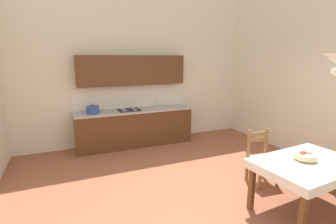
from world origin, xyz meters
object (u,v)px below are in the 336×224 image
(kitchen_cabinetry, at_px, (134,111))
(dining_chair_kitchen_side, at_px, (261,158))
(fruit_bowl, at_px, (305,156))
(dining_table, at_px, (307,170))

(kitchen_cabinetry, bearing_deg, dining_chair_kitchen_side, -61.92)
(kitchen_cabinetry, height_order, dining_chair_kitchen_side, kitchen_cabinetry)
(fruit_bowl, bearing_deg, dining_chair_kitchen_side, 86.24)
(dining_table, distance_m, fruit_bowl, 0.19)
(dining_table, relative_size, fruit_bowl, 4.99)
(dining_chair_kitchen_side, height_order, fruit_bowl, dining_chair_kitchen_side)
(fruit_bowl, bearing_deg, dining_table, -84.50)
(kitchen_cabinetry, xyz_separation_m, fruit_bowl, (1.43, -3.63, -0.04))
(kitchen_cabinetry, distance_m, fruit_bowl, 3.90)
(dining_table, bearing_deg, kitchen_cabinetry, 111.22)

